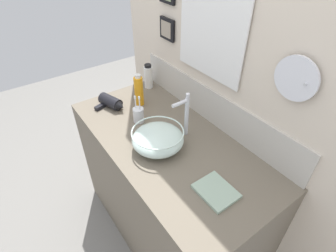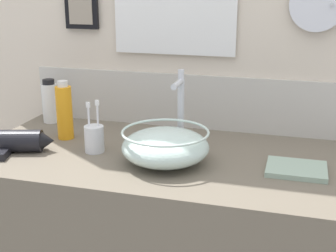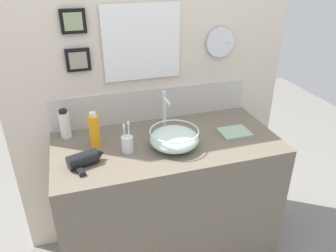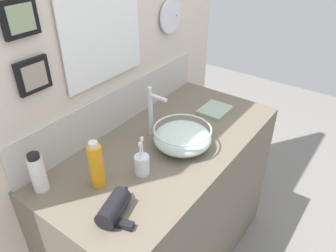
{
  "view_description": "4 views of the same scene",
  "coord_description": "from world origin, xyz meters",
  "px_view_note": "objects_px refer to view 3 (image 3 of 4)",
  "views": [
    {
      "loc": [
        0.9,
        -0.64,
        1.87
      ],
      "look_at": [
        0.01,
        0.0,
        1.0
      ],
      "focal_mm": 28.0,
      "sensor_mm": 36.0,
      "label": 1
    },
    {
      "loc": [
        0.41,
        -1.41,
        1.46
      ],
      "look_at": [
        0.01,
        0.0,
        1.0
      ],
      "focal_mm": 50.0,
      "sensor_mm": 36.0,
      "label": 2
    },
    {
      "loc": [
        -0.48,
        -1.59,
        1.87
      ],
      "look_at": [
        0.01,
        0.0,
        1.0
      ],
      "focal_mm": 35.0,
      "sensor_mm": 36.0,
      "label": 3
    },
    {
      "loc": [
        -1.06,
        -0.78,
        1.85
      ],
      "look_at": [
        0.01,
        0.0,
        1.0
      ],
      "focal_mm": 35.0,
      "sensor_mm": 36.0,
      "label": 4
    }
  ],
  "objects_px": {
    "glass_bowl_sink": "(174,138)",
    "shampoo_bottle": "(65,124)",
    "hair_drier": "(85,159)",
    "faucet": "(165,110)",
    "soap_dispenser": "(95,131)",
    "hand_towel": "(235,132)",
    "toothbrush_cup": "(127,144)"
  },
  "relations": [
    {
      "from": "toothbrush_cup",
      "to": "hand_towel",
      "type": "height_order",
      "value": "toothbrush_cup"
    },
    {
      "from": "glass_bowl_sink",
      "to": "soap_dispenser",
      "type": "bearing_deg",
      "value": 162.24
    },
    {
      "from": "hand_towel",
      "to": "soap_dispenser",
      "type": "bearing_deg",
      "value": 173.69
    },
    {
      "from": "faucet",
      "to": "shampoo_bottle",
      "type": "bearing_deg",
      "value": 167.89
    },
    {
      "from": "soap_dispenser",
      "to": "hand_towel",
      "type": "bearing_deg",
      "value": -6.31
    },
    {
      "from": "hair_drier",
      "to": "toothbrush_cup",
      "type": "xyz_separation_m",
      "value": [
        0.23,
        0.07,
        0.01
      ]
    },
    {
      "from": "hair_drier",
      "to": "glass_bowl_sink",
      "type": "bearing_deg",
      "value": 3.89
    },
    {
      "from": "soap_dispenser",
      "to": "hand_towel",
      "type": "xyz_separation_m",
      "value": [
        0.82,
        -0.09,
        -0.09
      ]
    },
    {
      "from": "faucet",
      "to": "soap_dispenser",
      "type": "xyz_separation_m",
      "value": [
        -0.42,
        -0.05,
        -0.05
      ]
    },
    {
      "from": "glass_bowl_sink",
      "to": "hand_towel",
      "type": "height_order",
      "value": "glass_bowl_sink"
    },
    {
      "from": "shampoo_bottle",
      "to": "hand_towel",
      "type": "bearing_deg",
      "value": -14.9
    },
    {
      "from": "faucet",
      "to": "soap_dispenser",
      "type": "bearing_deg",
      "value": -173.78
    },
    {
      "from": "soap_dispenser",
      "to": "hair_drier",
      "type": "bearing_deg",
      "value": -112.74
    },
    {
      "from": "faucet",
      "to": "hand_towel",
      "type": "height_order",
      "value": "faucet"
    },
    {
      "from": "toothbrush_cup",
      "to": "shampoo_bottle",
      "type": "distance_m",
      "value": 0.42
    },
    {
      "from": "hair_drier",
      "to": "soap_dispenser",
      "type": "xyz_separation_m",
      "value": [
        0.07,
        0.17,
        0.07
      ]
    },
    {
      "from": "hair_drier",
      "to": "hand_towel",
      "type": "bearing_deg",
      "value": 4.94
    },
    {
      "from": "glass_bowl_sink",
      "to": "hair_drier",
      "type": "relative_size",
      "value": 1.34
    },
    {
      "from": "glass_bowl_sink",
      "to": "toothbrush_cup",
      "type": "height_order",
      "value": "toothbrush_cup"
    },
    {
      "from": "faucet",
      "to": "soap_dispenser",
      "type": "height_order",
      "value": "faucet"
    },
    {
      "from": "faucet",
      "to": "hair_drier",
      "type": "height_order",
      "value": "faucet"
    },
    {
      "from": "glass_bowl_sink",
      "to": "shampoo_bottle",
      "type": "relative_size",
      "value": 1.56
    },
    {
      "from": "hair_drier",
      "to": "hand_towel",
      "type": "relative_size",
      "value": 1.16
    },
    {
      "from": "shampoo_bottle",
      "to": "glass_bowl_sink",
      "type": "bearing_deg",
      "value": -27.8
    },
    {
      "from": "glass_bowl_sink",
      "to": "soap_dispenser",
      "type": "xyz_separation_m",
      "value": [
        -0.42,
        0.14,
        0.04
      ]
    },
    {
      "from": "glass_bowl_sink",
      "to": "hair_drier",
      "type": "bearing_deg",
      "value": -176.11
    },
    {
      "from": "shampoo_bottle",
      "to": "hand_towel",
      "type": "relative_size",
      "value": 0.99
    },
    {
      "from": "glass_bowl_sink",
      "to": "soap_dispenser",
      "type": "distance_m",
      "value": 0.44
    },
    {
      "from": "toothbrush_cup",
      "to": "soap_dispenser",
      "type": "xyz_separation_m",
      "value": [
        -0.16,
        0.1,
        0.05
      ]
    },
    {
      "from": "faucet",
      "to": "glass_bowl_sink",
      "type": "bearing_deg",
      "value": -90.0
    },
    {
      "from": "toothbrush_cup",
      "to": "hand_towel",
      "type": "xyz_separation_m",
      "value": [
        0.66,
        0.01,
        -0.04
      ]
    },
    {
      "from": "soap_dispenser",
      "to": "faucet",
      "type": "bearing_deg",
      "value": 6.22
    }
  ]
}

